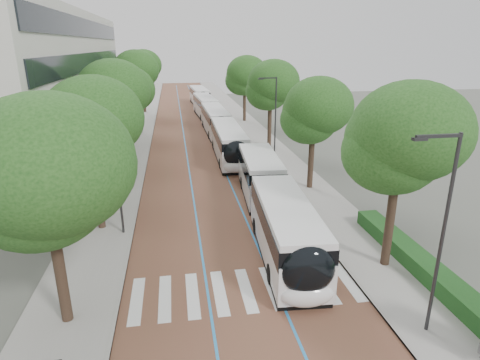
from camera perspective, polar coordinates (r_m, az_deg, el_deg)
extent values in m
plane|color=#51544C|center=(18.65, 0.81, -17.13)|extent=(160.00, 160.00, 0.00)
cube|color=brown|center=(56.02, -6.49, 7.34)|extent=(11.00, 140.00, 0.02)
cube|color=gray|center=(56.14, -14.21, 6.97)|extent=(4.00, 140.00, 0.12)
cube|color=gray|center=(56.86, 1.14, 7.67)|extent=(4.00, 140.00, 0.12)
cube|color=gray|center=(56.01, -12.26, 7.08)|extent=(0.20, 140.00, 0.14)
cube|color=gray|center=(56.55, -0.77, 7.62)|extent=(0.20, 140.00, 0.14)
cube|color=silver|center=(19.36, -14.47, -16.21)|extent=(0.55, 3.60, 0.01)
cube|color=silver|center=(19.27, -10.63, -16.09)|extent=(0.55, 3.60, 0.01)
cube|color=silver|center=(19.25, -6.76, -15.89)|extent=(0.55, 3.60, 0.01)
cube|color=silver|center=(19.32, -2.92, -15.64)|extent=(0.55, 3.60, 0.01)
cube|color=silver|center=(19.47, 0.87, -15.32)|extent=(0.55, 3.60, 0.01)
cube|color=silver|center=(19.70, 4.58, -14.94)|extent=(0.55, 3.60, 0.01)
cube|color=silver|center=(20.00, 8.17, -14.51)|extent=(0.55, 3.60, 0.01)
cube|color=silver|center=(20.37, 11.63, -14.05)|extent=(0.55, 3.60, 0.01)
cube|color=silver|center=(20.81, 14.95, -13.56)|extent=(0.55, 3.60, 0.01)
cube|color=#2781C6|center=(55.96, -8.14, 7.27)|extent=(0.12, 126.00, 0.01)
cube|color=#2781C6|center=(56.11, -4.85, 7.42)|extent=(0.12, 126.00, 0.01)
cube|color=black|center=(44.28, -19.46, 7.33)|extent=(0.12, 38.00, 1.60)
cube|color=black|center=(43.82, -19.91, 11.43)|extent=(0.12, 38.00, 1.60)
cube|color=black|center=(43.60, -20.39, 15.58)|extent=(0.12, 38.00, 1.60)
cube|color=black|center=(43.59, -20.86, 19.50)|extent=(0.12, 38.00, 1.60)
cube|color=#19481A|center=(21.65, 25.84, -12.06)|extent=(1.20, 14.00, 0.80)
cylinder|color=#2B2B2E|center=(16.67, 26.80, -7.52)|extent=(0.14, 0.14, 8.00)
cube|color=#2B2B2E|center=(15.01, 26.48, 5.62)|extent=(1.70, 0.12, 0.12)
cube|color=#2B2B2E|center=(14.63, 24.19, 5.33)|extent=(0.50, 0.20, 0.10)
cylinder|color=#2B2B2E|center=(38.69, 5.05, 8.50)|extent=(0.14, 0.14, 8.00)
cube|color=#2B2B2E|center=(38.00, 4.02, 14.27)|extent=(1.70, 0.12, 0.12)
cube|color=#2B2B2E|center=(37.86, 2.95, 14.15)|extent=(0.50, 0.20, 0.10)
cylinder|color=#2B2B2E|center=(24.10, -17.07, 1.47)|extent=(0.14, 0.14, 8.00)
cylinder|color=black|center=(17.88, -24.14, -12.23)|extent=(0.44, 0.44, 4.43)
ellipsoid|color=#194415|center=(16.31, -25.99, 0.08)|extent=(6.16, 6.16, 5.24)
cylinder|color=black|center=(25.84, -19.49, -1.98)|extent=(0.44, 0.44, 4.54)
ellipsoid|color=#194415|center=(24.77, -20.52, 6.99)|extent=(5.64, 5.64, 4.80)
cylinder|color=black|center=(34.28, -17.15, 3.59)|extent=(0.44, 0.44, 4.95)
ellipsoid|color=#194415|center=(33.46, -17.89, 11.05)|extent=(5.64, 5.64, 4.79)
cylinder|color=black|center=(44.03, -15.54, 6.49)|extent=(0.44, 0.44, 4.26)
ellipsoid|color=#194415|center=(43.42, -15.99, 11.49)|extent=(5.52, 5.52, 4.69)
cylinder|color=black|center=(55.71, -14.42, 9.51)|extent=(0.44, 0.44, 5.18)
ellipsoid|color=#194415|center=(55.20, -14.82, 14.33)|extent=(5.87, 5.87, 4.99)
cylinder|color=black|center=(70.54, -13.49, 11.37)|extent=(0.44, 0.44, 5.09)
ellipsoid|color=#194415|center=(70.14, -13.78, 15.11)|extent=(5.92, 5.92, 5.03)
cylinder|color=black|center=(21.61, 20.48, -6.01)|extent=(0.44, 0.44, 4.64)
ellipsoid|color=#194415|center=(20.31, 21.82, 4.89)|extent=(5.51, 5.51, 4.68)
cylinder|color=black|center=(31.93, 10.04, 2.42)|extent=(0.44, 0.44, 4.26)
ellipsoid|color=#194415|center=(31.09, 10.45, 9.29)|extent=(5.14, 5.14, 4.37)
cylinder|color=black|center=(44.95, 4.22, 7.63)|extent=(0.44, 0.44, 4.67)
ellipsoid|color=#194415|center=(44.34, 4.35, 13.02)|extent=(5.54, 5.54, 4.71)
cylinder|color=black|center=(60.41, 0.64, 10.47)|extent=(0.44, 0.44, 4.58)
ellipsoid|color=#194415|center=(59.96, 0.65, 14.41)|extent=(5.92, 5.92, 5.03)
cylinder|color=black|center=(25.95, 4.23, -1.98)|extent=(2.36, 1.06, 2.30)
cube|color=white|center=(21.54, 6.47, -8.06)|extent=(3.14, 9.51, 1.82)
cube|color=black|center=(21.05, 6.58, -5.29)|extent=(3.16, 9.33, 0.97)
cube|color=white|center=(20.80, 6.64, -3.67)|extent=(3.07, 9.32, 0.31)
cube|color=black|center=(22.05, 6.36, -10.58)|extent=(3.06, 9.13, 0.35)
cube|color=white|center=(30.14, 2.86, -0.01)|extent=(3.03, 7.89, 1.82)
cube|color=black|center=(29.80, 2.89, 2.06)|extent=(3.06, 7.74, 0.97)
cube|color=white|center=(29.62, 2.91, 3.25)|extent=(2.97, 7.74, 0.31)
cube|color=black|center=(30.51, 2.83, -1.95)|extent=(2.96, 7.58, 0.35)
ellipsoid|color=black|center=(17.33, 9.64, -12.54)|extent=(2.42, 1.26, 2.28)
ellipsoid|color=white|center=(17.91, 9.48, -15.74)|extent=(2.41, 1.16, 1.14)
cylinder|color=black|center=(19.76, 4.45, -13.17)|extent=(0.37, 1.02, 1.00)
cylinder|color=black|center=(20.24, 10.93, -12.66)|extent=(0.37, 1.02, 1.00)
cylinder|color=black|center=(31.82, 0.40, -0.42)|extent=(0.37, 1.02, 1.00)
cylinder|color=black|center=(32.12, 4.41, -0.29)|extent=(0.37, 1.02, 1.00)
cylinder|color=black|center=(24.42, 2.33, -6.57)|extent=(0.37, 1.02, 1.00)
cylinder|color=black|center=(24.81, 7.54, -6.31)|extent=(0.37, 1.02, 1.00)
cube|color=white|center=(40.42, -1.67, 4.86)|extent=(2.70, 12.04, 1.82)
cube|color=black|center=(40.16, -1.69, 6.44)|extent=(2.74, 11.80, 0.97)
cube|color=white|center=(40.03, -1.70, 7.34)|extent=(2.65, 11.80, 0.31)
cube|color=black|center=(40.69, -1.66, 3.37)|extent=(2.64, 11.56, 0.35)
ellipsoid|color=black|center=(34.61, -0.53, 3.76)|extent=(2.37, 1.14, 2.28)
ellipsoid|color=white|center=(34.87, -0.51, 1.93)|extent=(2.37, 1.04, 1.14)
cylinder|color=black|center=(37.04, -2.73, 2.33)|extent=(0.32, 1.00, 1.00)
cylinder|color=black|center=(37.32, 0.72, 2.48)|extent=(0.32, 1.00, 1.00)
cylinder|color=black|center=(44.16, -3.71, 5.00)|extent=(0.32, 1.00, 1.00)
cylinder|color=black|center=(44.40, -0.80, 5.11)|extent=(0.32, 1.00, 1.00)
cube|color=white|center=(52.58, -3.55, 8.07)|extent=(2.70, 12.04, 1.82)
cube|color=black|center=(52.38, -3.58, 9.29)|extent=(2.74, 11.80, 0.97)
cube|color=white|center=(52.28, -3.59, 9.99)|extent=(2.65, 11.80, 0.31)
cube|color=black|center=(52.79, -3.53, 6.91)|extent=(2.64, 11.56, 0.35)
ellipsoid|color=black|center=(46.74, -2.69, 7.67)|extent=(2.37, 1.14, 2.28)
ellipsoid|color=white|center=(46.92, -2.66, 6.29)|extent=(2.37, 1.04, 1.14)
cylinder|color=black|center=(49.10, -4.34, 6.38)|extent=(0.32, 1.00, 1.00)
cylinder|color=black|center=(49.38, -1.71, 6.50)|extent=(0.32, 1.00, 1.00)
cylinder|color=black|center=(56.32, -5.17, 7.95)|extent=(0.32, 1.00, 1.00)
cylinder|color=black|center=(56.56, -2.86, 8.05)|extent=(0.32, 1.00, 1.00)
cube|color=white|center=(64.80, -4.93, 10.05)|extent=(3.19, 12.12, 1.82)
cube|color=black|center=(64.64, -4.96, 11.05)|extent=(3.21, 11.89, 0.97)
cube|color=white|center=(64.56, -4.97, 11.61)|extent=(3.12, 11.88, 0.31)
cube|color=black|center=(64.97, -4.90, 9.10)|extent=(3.11, 11.64, 0.35)
ellipsoid|color=black|center=(58.96, -4.14, 9.94)|extent=(2.41, 1.23, 2.28)
ellipsoid|color=white|center=(59.10, -4.11, 8.84)|extent=(2.40, 1.13, 1.14)
cylinder|color=black|center=(61.25, -5.49, 8.81)|extent=(0.36, 1.02, 1.00)
cylinder|color=black|center=(61.57, -3.38, 8.91)|extent=(0.36, 1.02, 1.00)
cylinder|color=black|center=(68.50, -6.31, 9.83)|extent=(0.36, 1.02, 1.00)
cylinder|color=black|center=(68.79, -4.42, 9.92)|extent=(0.36, 1.02, 1.00)
cube|color=white|center=(77.98, -5.78, 11.48)|extent=(3.17, 12.12, 1.82)
cube|color=black|center=(77.85, -5.81, 12.31)|extent=(3.19, 11.88, 0.97)
cube|color=white|center=(77.78, -5.82, 12.78)|extent=(3.10, 11.88, 0.31)
cube|color=black|center=(78.12, -5.75, 10.69)|extent=(3.09, 11.64, 0.35)
ellipsoid|color=black|center=(72.13, -5.21, 11.51)|extent=(2.41, 1.23, 2.28)
ellipsoid|color=white|center=(72.23, -5.18, 10.61)|extent=(2.40, 1.13, 1.14)
cylinder|color=black|center=(74.41, -6.29, 10.53)|extent=(0.36, 1.02, 1.00)
cylinder|color=black|center=(74.69, -4.54, 10.61)|extent=(0.36, 1.02, 1.00)
cylinder|color=black|center=(81.70, -6.90, 11.23)|extent=(0.36, 1.02, 1.00)
cylinder|color=black|center=(81.96, -5.30, 11.30)|extent=(0.36, 1.02, 1.00)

